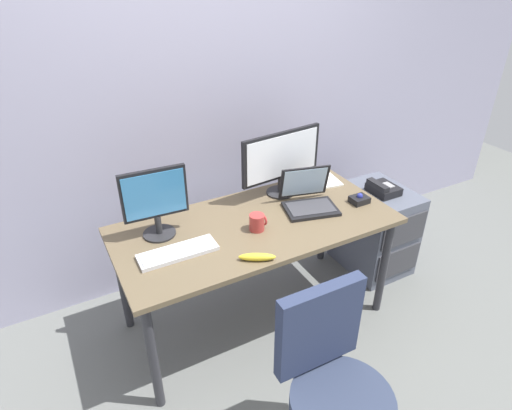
# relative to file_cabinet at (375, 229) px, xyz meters

# --- Properties ---
(ground_plane) EXTENTS (8.00, 8.00, 0.00)m
(ground_plane) POSITION_rel_file_cabinet_xyz_m (-1.04, -0.08, -0.32)
(ground_plane) COLOR slate
(back_wall) EXTENTS (6.00, 0.10, 2.80)m
(back_wall) POSITION_rel_file_cabinet_xyz_m (-1.04, 0.65, 1.08)
(back_wall) COLOR #9E9BB5
(back_wall) RESTS_ON ground
(desk) EXTENTS (1.62, 0.76, 0.73)m
(desk) POSITION_rel_file_cabinet_xyz_m (-1.04, -0.08, 0.34)
(desk) COLOR brown
(desk) RESTS_ON ground
(file_cabinet) EXTENTS (0.42, 0.53, 0.63)m
(file_cabinet) POSITION_rel_file_cabinet_xyz_m (0.00, 0.00, 0.00)
(file_cabinet) COLOR #535867
(file_cabinet) RESTS_ON ground
(desk_phone) EXTENTS (0.17, 0.20, 0.09)m
(desk_phone) POSITION_rel_file_cabinet_xyz_m (-0.01, -0.02, 0.35)
(desk_phone) COLOR black
(desk_phone) RESTS_ON file_cabinet
(office_chair) EXTENTS (0.52, 0.52, 0.93)m
(office_chair) POSITION_rel_file_cabinet_xyz_m (-1.19, -1.04, 0.10)
(office_chair) COLOR black
(office_chair) RESTS_ON ground
(monitor_main) EXTENTS (0.57, 0.18, 0.42)m
(monitor_main) POSITION_rel_file_cabinet_xyz_m (-0.73, 0.16, 0.66)
(monitor_main) COLOR #262628
(monitor_main) RESTS_ON desk
(monitor_side) EXTENTS (0.35, 0.18, 0.40)m
(monitor_side) POSITION_rel_file_cabinet_xyz_m (-1.57, 0.07, 0.64)
(monitor_side) COLOR #262628
(monitor_side) RESTS_ON desk
(keyboard) EXTENTS (0.41, 0.14, 0.03)m
(keyboard) POSITION_rel_file_cabinet_xyz_m (-1.54, -0.15, 0.43)
(keyboard) COLOR silver
(keyboard) RESTS_ON desk
(laptop) EXTENTS (0.37, 0.35, 0.23)m
(laptop) POSITION_rel_file_cabinet_xyz_m (-0.67, -0.06, 0.47)
(laptop) COLOR black
(laptop) RESTS_ON desk
(trackball_mouse) EXTENTS (0.11, 0.09, 0.07)m
(trackball_mouse) POSITION_rel_file_cabinet_xyz_m (-0.36, -0.18, 0.44)
(trackball_mouse) COLOR black
(trackball_mouse) RESTS_ON desk
(coffee_mug) EXTENTS (0.10, 0.09, 0.10)m
(coffee_mug) POSITION_rel_file_cabinet_xyz_m (-1.07, -0.14, 0.47)
(coffee_mug) COLOR #A53230
(coffee_mug) RESTS_ON desk
(paper_notepad) EXTENTS (0.18, 0.23, 0.01)m
(paper_notepad) POSITION_rel_file_cabinet_xyz_m (-0.37, 0.16, 0.42)
(paper_notepad) COLOR white
(paper_notepad) RESTS_ON desk
(banana) EXTENTS (0.19, 0.13, 0.04)m
(banana) POSITION_rel_file_cabinet_xyz_m (-1.20, -0.39, 0.44)
(banana) COLOR yellow
(banana) RESTS_ON desk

